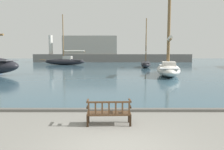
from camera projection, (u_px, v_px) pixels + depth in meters
ground_plane at (116, 149)px, 6.01m from camera, size 160.00×160.00×0.00m
harbor_water at (112, 64)px, 49.76m from camera, size 100.00×80.00×0.08m
quay_edge_kerb at (115, 110)px, 9.83m from camera, size 40.00×0.30×0.12m
park_bench at (109, 112)px, 7.95m from camera, size 1.62×0.57×0.92m
sailboat_outer_port at (65, 61)px, 44.36m from camera, size 9.61×3.19×10.07m
sailboat_mid_starboard at (146, 63)px, 36.71m from camera, size 2.35×7.05×8.17m
sailboat_mid_port at (168, 67)px, 24.19m from camera, size 4.17×9.70×11.77m
far_breakwater at (103, 53)px, 56.29m from camera, size 40.41×2.40×6.97m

